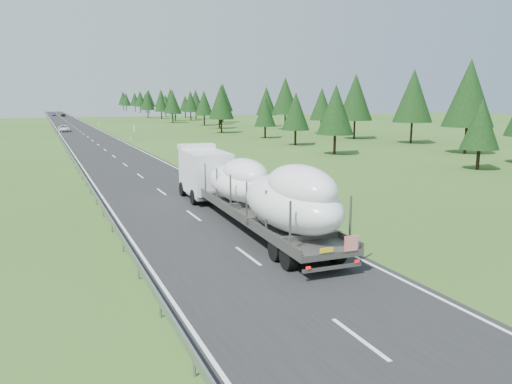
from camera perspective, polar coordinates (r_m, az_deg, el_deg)
name	(u,v)px	position (r m, az deg, el deg)	size (l,w,h in m)	color
ground	(359,339)	(16.41, 11.73, -16.14)	(400.00, 400.00, 0.00)	#2F541C
road_surface	(83,134)	(112.44, -19.13, 6.31)	(10.00, 400.00, 0.02)	black
guardrail	(56,132)	(112.06, -21.86, 6.43)	(0.10, 400.00, 0.76)	slate
marker_posts	(90,120)	(167.69, -18.45, 7.77)	(0.13, 350.08, 1.00)	silver
highway_sign	(134,130)	(93.39, -13.77, 6.94)	(0.08, 0.90, 2.60)	slate
tree_line_right	(224,100)	(146.08, -3.68, 10.45)	(26.39, 339.84, 12.53)	black
boat_truck	(251,187)	(28.61, -0.57, 0.57)	(3.69, 21.05, 4.37)	white
distant_van	(64,129)	(120.75, -21.08, 6.79)	(2.39, 5.18, 1.44)	silver
distant_car_dark	(63,115)	(223.96, -21.17, 8.22)	(1.57, 3.91, 1.33)	black
distant_car_blue	(54,114)	(234.14, -22.10, 8.24)	(1.46, 4.20, 1.38)	#191B46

